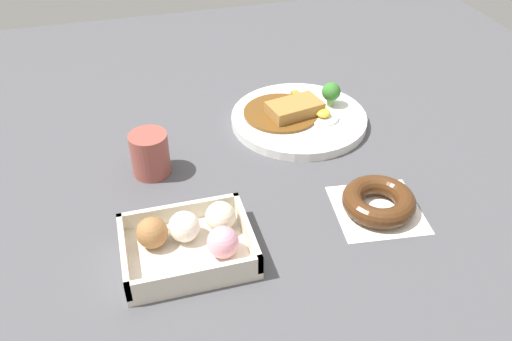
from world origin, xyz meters
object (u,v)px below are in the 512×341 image
at_px(chocolate_ring_donut, 379,202).
at_px(coffee_mug, 150,154).
at_px(donut_box, 191,240).
at_px(curry_plate, 299,116).

xyz_separation_m(chocolate_ring_donut, coffee_mug, (0.34, -0.20, 0.02)).
bearing_deg(donut_box, chocolate_ring_donut, -177.86).
relative_size(chocolate_ring_donut, coffee_mug, 1.95).
height_order(chocolate_ring_donut, coffee_mug, coffee_mug).
xyz_separation_m(curry_plate, coffee_mug, (0.30, 0.09, 0.03)).
height_order(curry_plate, coffee_mug, coffee_mug).
bearing_deg(curry_plate, coffee_mug, 16.06).
bearing_deg(chocolate_ring_donut, donut_box, 2.14).
xyz_separation_m(curry_plate, chocolate_ring_donut, (-0.04, 0.29, 0.00)).
relative_size(curry_plate, chocolate_ring_donut, 1.76).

